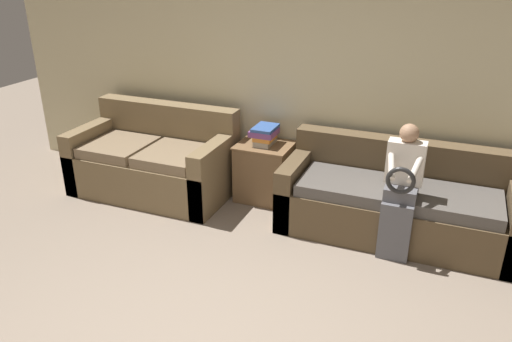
% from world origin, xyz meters
% --- Properties ---
extents(wall_back, '(7.30, 0.06, 2.55)m').
position_xyz_m(wall_back, '(0.00, 2.86, 1.27)').
color(wall_back, beige).
rests_on(wall_back, ground_plane).
extents(couch_main, '(2.11, 0.85, 0.82)m').
position_xyz_m(couch_main, '(0.92, 2.37, 0.30)').
color(couch_main, brown).
rests_on(couch_main, ground_plane).
extents(couch_side, '(1.68, 0.91, 0.91)m').
position_xyz_m(couch_side, '(-1.64, 2.30, 0.33)').
color(couch_side, brown).
rests_on(couch_side, ground_plane).
extents(child_left_seated, '(0.31, 0.37, 1.15)m').
position_xyz_m(child_left_seated, '(0.97, 2.02, 0.63)').
color(child_left_seated, '#56565B').
rests_on(child_left_seated, ground_plane).
extents(side_shelf, '(0.56, 0.48, 0.61)m').
position_xyz_m(side_shelf, '(-0.47, 2.57, 0.31)').
color(side_shelf, brown).
rests_on(side_shelf, ground_plane).
extents(book_stack, '(0.25, 0.30, 0.19)m').
position_xyz_m(book_stack, '(-0.47, 2.57, 0.72)').
color(book_stack, gray).
rests_on(book_stack, side_shelf).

